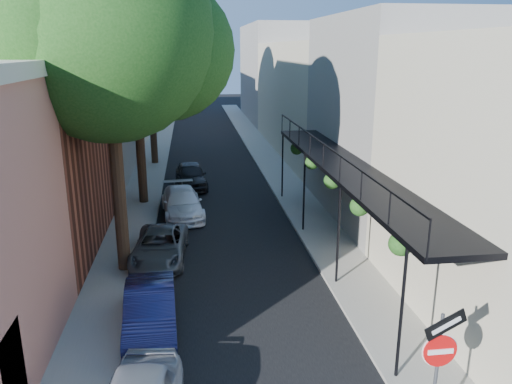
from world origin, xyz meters
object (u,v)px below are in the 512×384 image
object	(u,v)px
sign_post	(439,356)
oak_near	(122,38)
parked_car_b	(150,311)
oak_mid	(143,60)
parked_car_d	(182,203)
parked_car_c	(160,246)
parked_car_e	(191,175)
oak_far	(155,37)

from	to	relation	value
sign_post	oak_near	distance (m)	12.77
oak_near	parked_car_b	xyz separation A→B (m)	(0.77, -4.37, -7.24)
oak_near	oak_mid	bearing A→B (deg)	90.37
sign_post	parked_car_d	world-z (taller)	sign_post
parked_car_c	parked_car_d	bearing A→B (deg)	85.59
sign_post	oak_near	world-z (taller)	oak_near
sign_post	parked_car_b	distance (m)	7.70
parked_car_b	parked_car_c	xyz separation A→B (m)	(0.00, 4.87, -0.08)
oak_mid	parked_car_e	bearing A→B (deg)	52.96
parked_car_c	parked_car_d	distance (m)	5.16
sign_post	parked_car_d	bearing A→B (deg)	108.56
parked_car_c	parked_car_e	world-z (taller)	parked_car_e
oak_far	parked_car_e	xyz separation A→B (m)	(1.95, -6.36, -7.58)
oak_mid	parked_car_d	world-z (taller)	oak_mid
parked_car_b	oak_near	bearing A→B (deg)	96.64
parked_car_b	parked_car_e	distance (m)	15.06
oak_mid	parked_car_e	size ratio (longest dim) A/B	2.55
oak_far	parked_car_d	xyz separation A→B (m)	(1.51, -11.40, -7.63)
oak_near	oak_mid	world-z (taller)	oak_near
parked_car_e	oak_far	bearing A→B (deg)	102.28
oak_far	parked_car_e	bearing A→B (deg)	-72.93
parked_car_b	parked_car_d	size ratio (longest dim) A/B	0.90
sign_post	parked_car_e	xyz separation A→B (m)	(-4.56, 19.93, -1.35)
oak_near	oak_mid	size ratio (longest dim) A/B	1.12
oak_mid	parked_car_b	bearing A→B (deg)	-86.21
parked_car_d	parked_car_e	world-z (taller)	parked_car_e
oak_far	parked_car_b	size ratio (longest dim) A/B	3.06
parked_car_b	oak_far	bearing A→B (deg)	88.70
oak_far	parked_car_b	world-z (taller)	oak_far
parked_car_b	parked_car_d	world-z (taller)	parked_car_b
oak_far	parked_car_c	size ratio (longest dim) A/B	2.92
oak_near	parked_car_e	world-z (taller)	oak_near
oak_far	parked_car_d	world-z (taller)	oak_far
oak_far	parked_car_e	distance (m)	10.08
oak_near	oak_far	distance (m)	17.01
sign_post	oak_near	size ratio (longest dim) A/B	0.26
oak_near	oak_far	xyz separation A→B (m)	(0.01, 17.01, 0.38)
oak_far	oak_mid	bearing A→B (deg)	-90.41
sign_post	parked_car_d	xyz separation A→B (m)	(-5.00, 14.90, -1.41)
parked_car_d	parked_car_c	bearing A→B (deg)	-104.40
sign_post	oak_mid	world-z (taller)	oak_mid
parked_car_c	oak_far	bearing A→B (deg)	96.65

